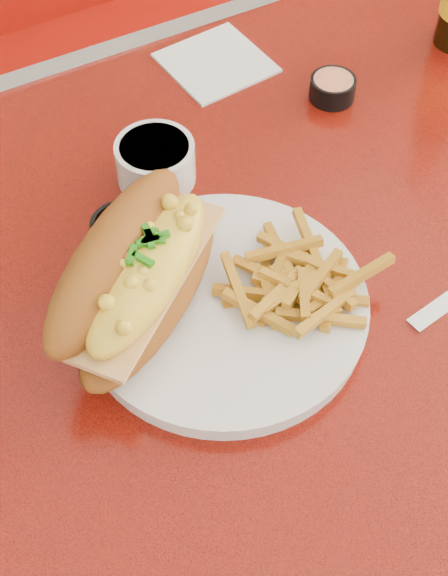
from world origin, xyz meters
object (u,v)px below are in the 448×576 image
gravy_ramekin (155,161)px  sauce_cup_left (122,232)px  diner_table (304,332)px  fork (259,255)px  mac_hoagie (137,274)px  sauce_cup_right (333,87)px  booth_bench_far (79,131)px  dinner_plate (224,306)px

gravy_ramekin → sauce_cup_left: 0.10m
diner_table → sauce_cup_left: (-0.17, 0.10, 0.18)m
diner_table → fork: 0.19m
mac_hoagie → sauce_cup_right: (0.33, 0.18, -0.05)m
booth_bench_far → fork: 0.95m
sauce_cup_left → sauce_cup_right: (0.31, 0.09, -0.00)m
sauce_cup_left → sauce_cup_right: 0.33m
dinner_plate → sauce_cup_left: size_ratio=4.47×
gravy_ramekin → sauce_cup_left: (-0.07, -0.07, -0.01)m
fork → sauce_cup_right: (0.21, 0.18, -0.00)m
booth_bench_far → dinner_plate: booth_bench_far is taller
booth_bench_far → sauce_cup_left: (-0.17, -0.71, 0.50)m
gravy_ramekin → mac_hoagie: bearing=-120.3°
mac_hoagie → sauce_cup_right: size_ratio=3.96×
gravy_ramekin → sauce_cup_right: bearing=5.0°
gravy_ramekin → sauce_cup_right: (0.24, 0.02, -0.01)m
booth_bench_far → sauce_cup_left: 0.89m
diner_table → sauce_cup_right: bearing=52.8°
mac_hoagie → sauce_cup_right: 0.38m
booth_bench_far → mac_hoagie: (-0.19, -0.80, 0.55)m
dinner_plate → sauce_cup_left: sauce_cup_left is taller
sauce_cup_left → dinner_plate: bearing=-69.2°
diner_table → dinner_plate: 0.21m
mac_hoagie → fork: 0.13m
mac_hoagie → fork: mac_hoagie is taller
sauce_cup_left → sauce_cup_right: size_ratio=1.25×
booth_bench_far → sauce_cup_left: bearing=-103.6°
dinner_plate → sauce_cup_right: size_ratio=5.61×
booth_bench_far → sauce_cup_right: bearing=-77.2°
booth_bench_far → gravy_ramekin: booth_bench_far is taller
mac_hoagie → booth_bench_far: bearing=38.7°
booth_bench_far → diner_table: bearing=-90.0°
booth_bench_far → sauce_cup_right: booth_bench_far is taller
booth_bench_far → fork: (-0.07, -0.81, 0.50)m
diner_table → sauce_cup_left: bearing=150.5°
fork → mac_hoagie: bearing=61.4°
diner_table → fork: bearing=177.0°
mac_hoagie → gravy_ramekin: (0.09, 0.16, -0.04)m
gravy_ramekin → sauce_cup_left: gravy_ramekin is taller
fork → sauce_cup_right: sauce_cup_right is taller
diner_table → dinner_plate: dinner_plate is taller
sauce_cup_right → diner_table: bearing=-127.2°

